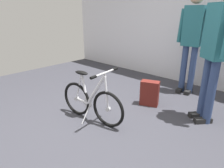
{
  "coord_description": "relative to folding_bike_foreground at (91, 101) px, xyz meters",
  "views": [
    {
      "loc": [
        1.59,
        -1.51,
        1.47
      ],
      "look_at": [
        -0.15,
        0.35,
        0.55
      ],
      "focal_mm": 32.52,
      "sensor_mm": 36.0,
      "label": 1
    }
  ],
  "objects": [
    {
      "name": "back_wall",
      "position": [
        0.37,
        2.5,
        1.23
      ],
      "size": [
        6.99,
        0.1,
        3.06
      ],
      "primitive_type": "cube",
      "color": "silver",
      "rests_on": "ground_plane"
    },
    {
      "name": "visitor_near_wall",
      "position": [
        0.51,
        1.94,
        0.77
      ],
      "size": [
        0.54,
        0.3,
        1.82
      ],
      "color": "navy",
      "rests_on": "ground_plane"
    },
    {
      "name": "backpack_on_floor",
      "position": [
        0.32,
        0.98,
        -0.09
      ],
      "size": [
        0.33,
        0.26,
        0.41
      ],
      "color": "maroon",
      "rests_on": "ground_plane"
    },
    {
      "name": "visitor_browsing",
      "position": [
        1.16,
        1.09,
        0.77
      ],
      "size": [
        0.42,
        0.39,
        1.83
      ],
      "color": "navy",
      "rests_on": "ground_plane"
    },
    {
      "name": "folding_bike_foreground",
      "position": [
        0.0,
        0.0,
        0.0
      ],
      "size": [
        1.08,
        0.53,
        0.77
      ],
      "color": "black",
      "rests_on": "ground_plane"
    },
    {
      "name": "ground_plane",
      "position": [
        0.37,
        -0.16,
        -0.3
      ],
      "size": [
        6.99,
        6.99,
        0.0
      ],
      "primitive_type": "plane",
      "color": "#38383F"
    }
  ]
}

